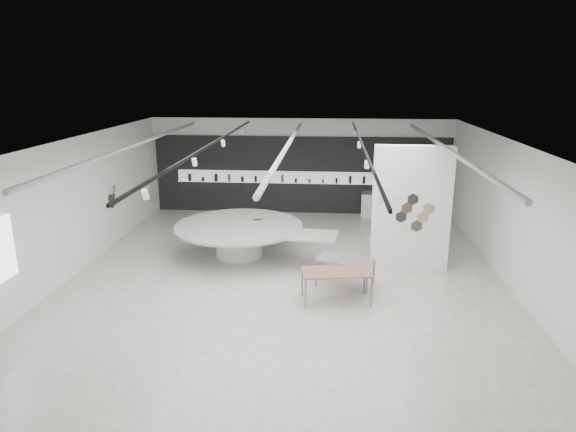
# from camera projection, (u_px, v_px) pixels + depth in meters

# --- Properties ---
(room) EXTENTS (12.02, 14.02, 3.82)m
(room) POSITION_uv_depth(u_px,v_px,m) (282.00, 205.00, 13.86)
(room) COLOR beige
(room) RESTS_ON ground
(back_wall_display) EXTENTS (11.80, 0.27, 3.10)m
(back_wall_display) POSITION_uv_depth(u_px,v_px,m) (299.00, 175.00, 20.65)
(back_wall_display) COLOR black
(back_wall_display) RESTS_ON ground
(partition_column) EXTENTS (2.20, 0.38, 3.60)m
(partition_column) POSITION_uv_depth(u_px,v_px,m) (411.00, 209.00, 14.60)
(partition_column) COLOR white
(partition_column) RESTS_ON ground
(display_island) EXTENTS (5.25, 4.35, 1.02)m
(display_island) POSITION_uv_depth(u_px,v_px,m) (241.00, 236.00, 15.88)
(display_island) COLOR white
(display_island) RESTS_ON ground
(sample_table_wood) EXTENTS (1.81, 1.11, 0.80)m
(sample_table_wood) POSITION_uv_depth(u_px,v_px,m) (336.00, 273.00, 12.70)
(sample_table_wood) COLOR brown
(sample_table_wood) RESTS_ON ground
(sample_table_stone) EXTENTS (1.64, 1.19, 0.76)m
(sample_table_stone) POSITION_uv_depth(u_px,v_px,m) (345.00, 261.00, 13.62)
(sample_table_stone) COLOR slate
(sample_table_stone) RESTS_ON ground
(kitchen_counter) EXTENTS (1.77, 0.88, 1.33)m
(kitchen_counter) POSITION_uv_depth(u_px,v_px,m) (383.00, 205.00, 20.27)
(kitchen_counter) COLOR white
(kitchen_counter) RESTS_ON ground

